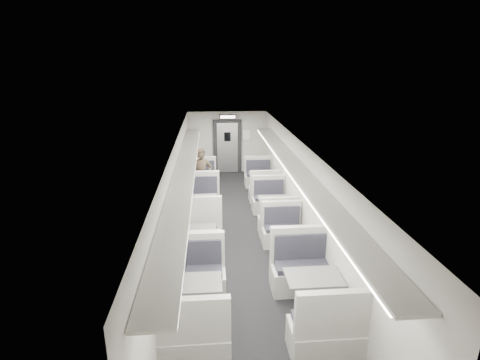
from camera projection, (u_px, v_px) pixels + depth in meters
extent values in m
cube|color=black|center=(240.00, 242.00, 9.30)|extent=(3.00, 12.00, 0.12)
cube|color=silver|center=(240.00, 143.00, 8.53)|extent=(3.00, 12.00, 0.12)
cube|color=beige|center=(227.00, 142.00, 14.66)|extent=(3.00, 0.12, 2.40)
cube|color=beige|center=(174.00, 197.00, 8.79)|extent=(0.12, 12.00, 2.40)
cube|color=beige|center=(304.00, 193.00, 9.04)|extent=(0.12, 12.00, 2.40)
cube|color=#AEACA4|center=(201.00, 198.00, 11.47)|extent=(1.02, 0.57, 0.43)
cube|color=#20212B|center=(201.00, 190.00, 11.42)|extent=(0.90, 0.45, 0.10)
cube|color=#AEACA4|center=(200.00, 183.00, 11.11)|extent=(1.02, 0.12, 0.67)
cube|color=#AEACA4|center=(202.00, 183.00, 12.90)|extent=(1.02, 0.57, 0.43)
cube|color=#20212B|center=(201.00, 176.00, 12.79)|extent=(0.90, 0.45, 0.10)
cube|color=#AEACA4|center=(201.00, 166.00, 12.92)|extent=(1.02, 0.12, 0.67)
cylinder|color=silver|center=(201.00, 187.00, 12.15)|extent=(0.10, 0.10, 0.66)
cylinder|color=silver|center=(201.00, 196.00, 12.25)|extent=(0.35, 0.35, 0.03)
cube|color=slate|center=(201.00, 176.00, 12.04)|extent=(0.85, 0.58, 0.04)
cube|color=#AEACA4|center=(199.00, 231.00, 9.26)|extent=(1.13, 0.63, 0.48)
cube|color=#20212B|center=(199.00, 219.00, 9.20)|extent=(1.00, 0.50, 0.11)
cube|color=#AEACA4|center=(198.00, 211.00, 8.85)|extent=(1.13, 0.13, 0.74)
cube|color=#AEACA4|center=(200.00, 206.00, 10.83)|extent=(1.13, 0.63, 0.48)
cube|color=#20212B|center=(200.00, 197.00, 10.71)|extent=(1.00, 0.50, 0.11)
cube|color=#AEACA4|center=(200.00, 183.00, 10.86)|extent=(1.13, 0.13, 0.74)
cylinder|color=silver|center=(200.00, 213.00, 10.00)|extent=(0.11, 0.11, 0.73)
cylinder|color=silver|center=(200.00, 225.00, 10.11)|extent=(0.38, 0.38, 0.03)
cube|color=slate|center=(199.00, 199.00, 9.88)|extent=(0.93, 0.64, 0.04)
cube|color=#AEACA4|center=(198.00, 265.00, 7.76)|extent=(0.99, 0.55, 0.42)
cube|color=#20212B|center=(197.00, 253.00, 7.71)|extent=(0.88, 0.44, 0.09)
cube|color=#AEACA4|center=(197.00, 246.00, 7.41)|extent=(0.99, 0.11, 0.65)
cube|color=#AEACA4|center=(199.00, 234.00, 9.15)|extent=(0.99, 0.55, 0.42)
cube|color=#20212B|center=(199.00, 225.00, 9.04)|extent=(0.88, 0.44, 0.09)
cube|color=#AEACA4|center=(199.00, 210.00, 9.17)|extent=(0.99, 0.11, 0.65)
cylinder|color=silver|center=(198.00, 244.00, 8.42)|extent=(0.09, 0.09, 0.64)
cylinder|color=silver|center=(199.00, 256.00, 8.51)|extent=(0.34, 0.34, 0.03)
cube|color=slate|center=(198.00, 229.00, 8.31)|extent=(0.82, 0.56, 0.04)
cube|color=#AEACA4|center=(194.00, 344.00, 5.58)|extent=(1.09, 0.61, 0.46)
cube|color=#20212B|center=(193.00, 327.00, 5.52)|extent=(0.96, 0.48, 0.10)
cube|color=#AEACA4|center=(192.00, 320.00, 5.19)|extent=(1.09, 0.12, 0.72)
cube|color=#AEACA4|center=(197.00, 283.00, 7.10)|extent=(1.09, 0.61, 0.46)
cube|color=#20212B|center=(196.00, 271.00, 6.98)|extent=(0.96, 0.48, 0.10)
cube|color=#AEACA4|center=(196.00, 250.00, 7.13)|extent=(1.09, 0.12, 0.72)
cylinder|color=silver|center=(195.00, 303.00, 6.30)|extent=(0.10, 0.10, 0.71)
cylinder|color=silver|center=(196.00, 320.00, 6.40)|extent=(0.37, 0.37, 0.03)
cube|color=slate|center=(194.00, 283.00, 6.18)|extent=(0.90, 0.62, 0.04)
cube|color=#AEACA4|center=(264.00, 194.00, 11.88)|extent=(0.96, 0.54, 0.41)
cube|color=#20212B|center=(264.00, 186.00, 11.83)|extent=(0.85, 0.43, 0.09)
cube|color=#AEACA4|center=(265.00, 180.00, 11.54)|extent=(0.96, 0.11, 0.64)
cube|color=#AEACA4|center=(258.00, 180.00, 13.23)|extent=(0.96, 0.54, 0.41)
cube|color=#20212B|center=(259.00, 174.00, 13.13)|extent=(0.85, 0.43, 0.09)
cube|color=#AEACA4|center=(258.00, 165.00, 13.25)|extent=(0.96, 0.11, 0.64)
cylinder|color=silver|center=(261.00, 184.00, 12.52)|extent=(0.09, 0.09, 0.63)
cylinder|color=silver|center=(261.00, 192.00, 12.61)|extent=(0.33, 0.33, 0.03)
cube|color=slate|center=(261.00, 174.00, 12.41)|extent=(0.80, 0.55, 0.04)
cube|color=#AEACA4|center=(278.00, 226.00, 9.62)|extent=(0.98, 0.54, 0.41)
cube|color=#20212B|center=(278.00, 216.00, 9.56)|extent=(0.87, 0.43, 0.09)
cube|color=#AEACA4|center=(280.00, 209.00, 9.27)|extent=(0.98, 0.11, 0.65)
cube|color=#AEACA4|center=(269.00, 205.00, 10.98)|extent=(0.98, 0.54, 0.41)
cube|color=#20212B|center=(269.00, 197.00, 10.88)|extent=(0.87, 0.43, 0.09)
cube|color=#AEACA4|center=(268.00, 186.00, 11.01)|extent=(0.98, 0.11, 0.65)
cylinder|color=silver|center=(273.00, 211.00, 10.26)|extent=(0.09, 0.09, 0.64)
cylinder|color=silver|center=(273.00, 221.00, 10.36)|extent=(0.33, 0.33, 0.03)
cube|color=slate|center=(273.00, 199.00, 10.16)|extent=(0.81, 0.55, 0.04)
cube|color=#AEACA4|center=(295.00, 267.00, 7.68)|extent=(0.97, 0.54, 0.41)
cube|color=#20212B|center=(295.00, 256.00, 7.63)|extent=(0.86, 0.43, 0.09)
cube|color=#AEACA4|center=(299.00, 249.00, 7.33)|extent=(0.97, 0.11, 0.64)
cube|color=#AEACA4|center=(282.00, 236.00, 9.03)|extent=(0.97, 0.54, 0.41)
cube|color=#20212B|center=(283.00, 227.00, 8.93)|extent=(0.86, 0.43, 0.09)
cube|color=#AEACA4|center=(281.00, 213.00, 9.05)|extent=(0.97, 0.11, 0.64)
cylinder|color=silver|center=(288.00, 246.00, 8.32)|extent=(0.09, 0.09, 0.63)
cylinder|color=silver|center=(288.00, 258.00, 8.41)|extent=(0.33, 0.33, 0.03)
cube|color=slate|center=(289.00, 232.00, 8.21)|extent=(0.80, 0.55, 0.04)
cube|color=#AEACA4|center=(326.00, 339.00, 5.66)|extent=(1.13, 0.63, 0.48)
cube|color=#20212B|center=(327.00, 321.00, 5.60)|extent=(1.01, 0.50, 0.11)
cube|color=#AEACA4|center=(335.00, 315.00, 5.25)|extent=(1.13, 0.13, 0.75)
cube|color=#AEACA4|center=(300.00, 278.00, 7.24)|extent=(1.13, 0.63, 0.48)
cube|color=#20212B|center=(302.00, 265.00, 7.12)|extent=(1.01, 0.50, 0.11)
cube|color=#AEACA4|center=(299.00, 244.00, 7.27)|extent=(1.13, 0.13, 0.75)
cylinder|color=silver|center=(312.00, 298.00, 6.41)|extent=(0.11, 0.11, 0.74)
cylinder|color=silver|center=(311.00, 316.00, 6.52)|extent=(0.39, 0.39, 0.03)
cube|color=slate|center=(314.00, 277.00, 6.29)|extent=(0.94, 0.64, 0.04)
imported|color=black|center=(202.00, 176.00, 11.42)|extent=(0.67, 0.47, 1.75)
cube|color=black|center=(185.00, 156.00, 11.98)|extent=(0.02, 1.18, 0.84)
cube|color=black|center=(180.00, 176.00, 9.89)|extent=(0.02, 1.18, 0.84)
cube|color=black|center=(173.00, 207.00, 7.80)|extent=(0.02, 1.18, 0.84)
cube|color=black|center=(160.00, 260.00, 5.71)|extent=(0.02, 1.18, 0.84)
cube|color=#AEACA4|center=(185.00, 171.00, 8.31)|extent=(0.46, 10.40, 0.05)
cube|color=white|center=(194.00, 173.00, 8.34)|extent=(0.05, 10.20, 0.04)
cube|color=#AEACA4|center=(296.00, 168.00, 8.51)|extent=(0.46, 10.40, 0.05)
cube|color=white|center=(287.00, 170.00, 8.51)|extent=(0.05, 10.20, 0.04)
cube|color=black|center=(227.00, 146.00, 14.59)|extent=(1.10, 0.10, 2.10)
cube|color=silver|center=(227.00, 148.00, 14.58)|extent=(0.80, 0.05, 1.95)
cube|color=black|center=(227.00, 137.00, 14.41)|extent=(0.25, 0.02, 0.35)
cube|color=black|center=(228.00, 117.00, 13.75)|extent=(0.62, 0.10, 0.16)
cube|color=white|center=(228.00, 117.00, 13.70)|extent=(0.54, 0.02, 0.10)
cube|color=silver|center=(247.00, 135.00, 14.50)|extent=(0.32, 0.02, 0.40)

